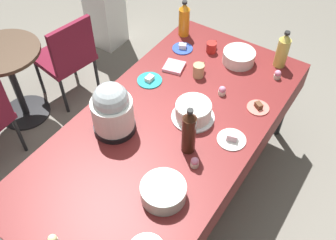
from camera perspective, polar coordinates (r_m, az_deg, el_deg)
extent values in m
plane|color=slate|center=(3.03, 0.00, -10.29)|extent=(9.00, 9.00, 0.00)
cube|color=maroon|center=(2.44, 0.00, -1.11)|extent=(2.20, 1.10, 0.04)
cylinder|color=black|center=(3.26, 17.11, 2.31)|extent=(0.06, 0.06, 0.71)
cylinder|color=black|center=(2.62, -22.43, -16.27)|extent=(0.06, 0.06, 0.71)
cylinder|color=black|center=(3.51, 2.92, 8.47)|extent=(0.06, 0.06, 0.71)
cube|color=maroon|center=(2.39, 11.06, -8.32)|extent=(2.20, 0.01, 0.18)
cube|color=maroon|center=(2.77, -9.43, 2.11)|extent=(2.20, 0.01, 0.18)
cylinder|color=silver|center=(2.47, 3.75, 0.46)|extent=(0.28, 0.28, 0.01)
cylinder|color=white|center=(2.43, 3.82, 1.37)|extent=(0.23, 0.23, 0.10)
cylinder|color=white|center=(2.39, 3.88, 2.27)|extent=(0.23, 0.23, 0.01)
cylinder|color=black|center=(2.42, -7.98, -0.95)|extent=(0.27, 0.27, 0.04)
cylinder|color=white|center=(2.33, -8.28, 0.97)|extent=(0.26, 0.26, 0.20)
sphere|color=#B2BCC1|center=(2.25, -8.60, 3.01)|extent=(0.22, 0.22, 0.22)
cylinder|color=#B2C6BC|center=(2.08, -0.71, -10.66)|extent=(0.25, 0.25, 0.09)
cylinder|color=silver|center=(2.91, 10.57, 9.30)|extent=(0.24, 0.24, 0.09)
cylinder|color=#E07266|center=(2.60, 13.35, 1.80)|extent=(0.15, 0.15, 0.01)
cube|color=brown|center=(2.58, 13.43, 2.15)|extent=(0.06, 0.06, 0.04)
cylinder|color=#2D4CB2|center=(3.02, 2.18, 10.68)|extent=(0.16, 0.16, 0.01)
cube|color=white|center=(3.01, 2.19, 11.02)|extent=(0.06, 0.07, 0.04)
cylinder|color=white|center=(2.38, 9.50, -2.91)|extent=(0.18, 0.18, 0.01)
cube|color=beige|center=(2.36, 9.58, -2.47)|extent=(0.06, 0.07, 0.05)
cylinder|color=teal|center=(2.73, -2.78, 5.96)|extent=(0.18, 0.18, 0.01)
cube|color=white|center=(2.72, -2.80, 6.27)|extent=(0.06, 0.05, 0.03)
sphere|color=beige|center=(2.03, -16.94, -16.71)|extent=(0.05, 0.05, 0.05)
cylinder|color=beige|center=(2.64, 8.08, 4.10)|extent=(0.05, 0.05, 0.03)
sphere|color=pink|center=(2.62, 8.15, 4.56)|extent=(0.05, 0.05, 0.05)
cylinder|color=beige|center=(2.60, -7.95, 3.18)|extent=(0.05, 0.05, 0.03)
sphere|color=brown|center=(2.58, -8.02, 3.63)|extent=(0.05, 0.05, 0.05)
cylinder|color=beige|center=(2.85, 16.04, 6.31)|extent=(0.05, 0.05, 0.03)
sphere|color=pink|center=(2.83, 16.16, 6.75)|extent=(0.05, 0.05, 0.05)
cylinder|color=beige|center=(2.22, 4.01, -6.60)|extent=(0.05, 0.05, 0.03)
sphere|color=pink|center=(2.20, 4.05, -6.16)|extent=(0.05, 0.05, 0.05)
cylinder|color=#33190F|center=(2.20, 3.13, -2.16)|extent=(0.08, 0.08, 0.27)
cone|color=#33190F|center=(2.08, 3.31, 0.71)|extent=(0.08, 0.08, 0.05)
cylinder|color=black|center=(2.06, 3.35, 1.36)|extent=(0.04, 0.04, 0.02)
cylinder|color=gold|center=(2.92, 16.73, 9.63)|extent=(0.09, 0.09, 0.22)
cone|color=gold|center=(2.84, 17.32, 11.79)|extent=(0.08, 0.08, 0.05)
cylinder|color=black|center=(2.82, 17.48, 12.34)|extent=(0.04, 0.04, 0.02)
cylinder|color=orange|center=(3.12, 2.42, 14.46)|extent=(0.09, 0.09, 0.23)
cone|color=orange|center=(3.04, 2.51, 16.67)|extent=(0.08, 0.08, 0.05)
cylinder|color=black|center=(3.02, 2.53, 17.22)|extent=(0.04, 0.04, 0.02)
cylinder|color=tan|center=(2.75, 4.60, 7.41)|extent=(0.08, 0.08, 0.10)
torus|color=tan|center=(2.78, 5.17, 8.06)|extent=(0.06, 0.01, 0.06)
cylinder|color=#B2231E|center=(2.98, 6.53, 10.77)|extent=(0.08, 0.08, 0.08)
torus|color=#B2231E|center=(3.02, 7.01, 11.30)|extent=(0.05, 0.01, 0.05)
cube|color=pink|center=(2.83, 0.93, 8.02)|extent=(0.17, 0.17, 0.02)
cylinder|color=black|center=(3.32, -21.37, -2.07)|extent=(0.03, 0.03, 0.40)
cube|color=maroon|center=(3.59, -15.42, 9.08)|extent=(0.50, 0.50, 0.05)
cube|color=maroon|center=(3.32, -14.14, 10.74)|extent=(0.42, 0.11, 0.40)
cylinder|color=black|center=(3.93, -14.19, 8.96)|extent=(0.03, 0.03, 0.40)
cylinder|color=black|center=(3.80, -18.71, 6.16)|extent=(0.03, 0.03, 0.40)
cylinder|color=black|center=(3.68, -10.63, 6.58)|extent=(0.03, 0.03, 0.40)
cylinder|color=black|center=(3.53, -15.33, 3.51)|extent=(0.03, 0.03, 0.40)
cylinder|color=#473323|center=(3.33, -23.61, 9.35)|extent=(0.60, 0.60, 0.03)
cylinder|color=black|center=(3.54, -21.93, 4.94)|extent=(0.06, 0.06, 0.67)
cylinder|color=black|center=(3.77, -20.48, 1.10)|extent=(0.44, 0.44, 0.02)
cube|color=silver|center=(4.19, -9.54, 16.56)|extent=(0.32, 0.32, 0.90)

